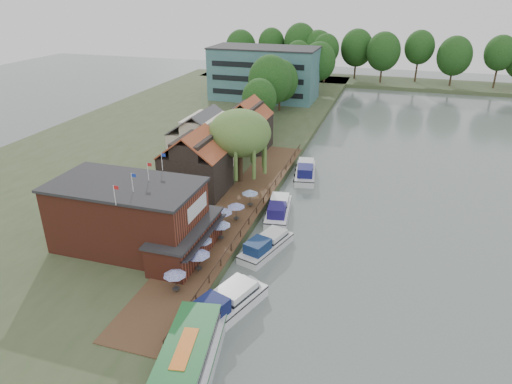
% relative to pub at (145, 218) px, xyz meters
% --- Properties ---
extents(ground, '(260.00, 260.00, 0.00)m').
position_rel_pub_xyz_m(ground, '(14.00, 1.00, -4.65)').
color(ground, '#586561').
rests_on(ground, ground).
extents(land_bank, '(50.00, 140.00, 1.00)m').
position_rel_pub_xyz_m(land_bank, '(-16.00, 36.00, -4.15)').
color(land_bank, '#384728').
rests_on(land_bank, ground).
extents(quay_deck, '(6.00, 50.00, 0.10)m').
position_rel_pub_xyz_m(quay_deck, '(6.00, 11.00, -3.60)').
color(quay_deck, '#47301E').
rests_on(quay_deck, land_bank).
extents(quay_rail, '(0.20, 49.00, 1.00)m').
position_rel_pub_xyz_m(quay_rail, '(8.70, 11.50, -3.15)').
color(quay_rail, black).
rests_on(quay_rail, land_bank).
extents(pub, '(20.00, 11.00, 7.30)m').
position_rel_pub_xyz_m(pub, '(0.00, 0.00, 0.00)').
color(pub, maroon).
rests_on(pub, land_bank).
extents(hotel_block, '(25.40, 12.40, 12.30)m').
position_rel_pub_xyz_m(hotel_block, '(-8.00, 71.00, 2.50)').
color(hotel_block, '#38666B').
rests_on(hotel_block, land_bank).
extents(cottage_a, '(8.60, 7.60, 8.50)m').
position_rel_pub_xyz_m(cottage_a, '(-1.00, 15.00, 0.60)').
color(cottage_a, black).
rests_on(cottage_a, land_bank).
extents(cottage_b, '(9.60, 8.60, 8.50)m').
position_rel_pub_xyz_m(cottage_b, '(-4.00, 25.00, 0.60)').
color(cottage_b, beige).
rests_on(cottage_b, land_bank).
extents(cottage_c, '(7.60, 7.60, 8.50)m').
position_rel_pub_xyz_m(cottage_c, '(0.00, 34.00, 0.60)').
color(cottage_c, black).
rests_on(cottage_c, land_bank).
extents(willow, '(8.60, 8.60, 10.43)m').
position_rel_pub_xyz_m(willow, '(3.50, 20.00, 1.56)').
color(willow, '#476B2D').
rests_on(willow, land_bank).
extents(umbrella_0, '(2.12, 2.12, 2.38)m').
position_rel_pub_xyz_m(umbrella_0, '(6.35, -6.17, -2.36)').
color(umbrella_0, navy).
rests_on(umbrella_0, quay_deck).
extents(umbrella_1, '(2.46, 2.46, 2.38)m').
position_rel_pub_xyz_m(umbrella_1, '(6.96, -2.51, -2.36)').
color(umbrella_1, '#1C2B9C').
rests_on(umbrella_1, quay_deck).
extents(umbrella_2, '(2.14, 2.14, 2.38)m').
position_rel_pub_xyz_m(umbrella_2, '(6.30, 0.04, -2.36)').
color(umbrella_2, navy).
rests_on(umbrella_2, quay_deck).
extents(umbrella_3, '(2.28, 2.28, 2.38)m').
position_rel_pub_xyz_m(umbrella_3, '(6.87, 3.66, -2.36)').
color(umbrella_3, navy).
rests_on(umbrella_3, quay_deck).
extents(umbrella_4, '(2.45, 2.45, 2.38)m').
position_rel_pub_xyz_m(umbrella_4, '(5.93, 6.58, -2.36)').
color(umbrella_4, navy).
rests_on(umbrella_4, quay_deck).
extents(umbrella_5, '(2.10, 2.10, 2.38)m').
position_rel_pub_xyz_m(umbrella_5, '(6.98, 8.45, -2.36)').
color(umbrella_5, '#1C299C').
rests_on(umbrella_5, quay_deck).
extents(umbrella_6, '(2.09, 2.09, 2.38)m').
position_rel_pub_xyz_m(umbrella_6, '(7.38, 12.49, -2.36)').
color(umbrella_6, navy).
rests_on(umbrella_6, quay_deck).
extents(cruiser_0, '(6.68, 11.03, 2.57)m').
position_rel_pub_xyz_m(cruiser_0, '(11.20, -6.62, -3.37)').
color(cruiser_0, white).
rests_on(cruiser_0, ground).
extents(cruiser_1, '(5.41, 9.44, 2.14)m').
position_rel_pub_xyz_m(cruiser_1, '(11.80, 4.55, -3.58)').
color(cruiser_1, silver).
rests_on(cruiser_1, ground).
extents(cruiser_2, '(4.46, 9.90, 2.30)m').
position_rel_pub_xyz_m(cruiser_2, '(10.87, 13.21, -3.50)').
color(cruiser_2, white).
rests_on(cruiser_2, ground).
extents(cruiser_3, '(4.83, 10.37, 2.42)m').
position_rel_pub_xyz_m(cruiser_3, '(11.54, 26.75, -3.44)').
color(cruiser_3, silver).
rests_on(cruiser_3, ground).
extents(tour_boat, '(6.38, 14.63, 3.09)m').
position_rel_pub_xyz_m(tour_boat, '(11.25, -14.89, -3.10)').
color(tour_boat, silver).
rests_on(tour_boat, ground).
extents(swan, '(0.44, 0.44, 0.44)m').
position_rel_pub_xyz_m(swan, '(9.50, -9.37, -4.43)').
color(swan, white).
rests_on(swan, ground).
extents(bank_tree_0, '(6.38, 6.38, 10.28)m').
position_rel_pub_xyz_m(bank_tree_0, '(-0.73, 43.06, 1.49)').
color(bank_tree_0, '#143811').
rests_on(bank_tree_0, land_bank).
extents(bank_tree_1, '(8.60, 8.60, 13.34)m').
position_rel_pub_xyz_m(bank_tree_1, '(-1.02, 51.23, 3.02)').
color(bank_tree_1, '#143811').
rests_on(bank_tree_1, land_bank).
extents(bank_tree_2, '(7.97, 7.97, 11.21)m').
position_rel_pub_xyz_m(bank_tree_2, '(-1.38, 60.53, 1.95)').
color(bank_tree_2, '#143811').
rests_on(bank_tree_2, land_bank).
extents(bank_tree_3, '(8.35, 8.35, 12.99)m').
position_rel_pub_xyz_m(bank_tree_3, '(3.62, 79.79, 2.85)').
color(bank_tree_3, '#143811').
rests_on(bank_tree_3, land_bank).
extents(bank_tree_4, '(6.96, 6.96, 12.44)m').
position_rel_pub_xyz_m(bank_tree_4, '(-3.02, 85.86, 2.57)').
color(bank_tree_4, '#143811').
rests_on(bank_tree_4, land_bank).
extents(bank_tree_5, '(7.40, 7.40, 13.36)m').
position_rel_pub_xyz_m(bank_tree_5, '(2.60, 96.54, 3.03)').
color(bank_tree_5, '#143811').
rests_on(bank_tree_5, land_bank).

